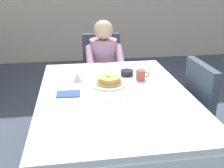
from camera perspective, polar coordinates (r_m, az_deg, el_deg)
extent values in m
cube|color=silver|center=(1.93, 0.53, -2.45)|extent=(1.10, 1.50, 0.04)
cube|color=silver|center=(2.66, -2.04, 2.07)|extent=(1.10, 0.01, 0.18)
cube|color=silver|center=(1.98, -15.71, -6.26)|extent=(0.01, 1.50, 0.18)
cube|color=silver|center=(2.13, 15.52, -4.13)|extent=(0.01, 1.50, 0.18)
cylinder|color=brown|center=(2.68, -11.81, -4.34)|extent=(0.07, 0.07, 0.70)
cylinder|color=brown|center=(2.77, 7.94, -3.10)|extent=(0.07, 0.07, 0.70)
cube|color=#384251|center=(3.03, -1.86, 0.83)|extent=(0.44, 0.44, 0.05)
cube|color=#384251|center=(3.13, -2.36, 6.67)|extent=(0.44, 0.06, 0.48)
cylinder|color=#2D2319|center=(2.98, 2.06, -4.26)|extent=(0.04, 0.04, 0.40)
cylinder|color=#2D2319|center=(2.94, -4.88, -4.72)|extent=(0.04, 0.04, 0.40)
cylinder|color=#2D2319|center=(3.30, 0.92, -1.53)|extent=(0.04, 0.04, 0.40)
cylinder|color=#2D2319|center=(3.26, -5.33, -1.90)|extent=(0.04, 0.04, 0.40)
cylinder|color=#B2849E|center=(2.92, -1.87, 5.35)|extent=(0.30, 0.30, 0.46)
sphere|color=#D8AD8C|center=(2.83, -1.91, 11.76)|extent=(0.21, 0.21, 0.21)
cylinder|color=#B2849E|center=(2.79, 1.73, 6.05)|extent=(0.08, 0.29, 0.23)
cylinder|color=#B2849E|center=(2.76, -4.86, 5.76)|extent=(0.08, 0.29, 0.23)
cylinder|color=#383D51|center=(2.93, 0.21, -4.13)|extent=(0.10, 0.10, 0.45)
cylinder|color=#383D51|center=(2.92, -2.91, -4.33)|extent=(0.10, 0.10, 0.45)
cube|color=#384251|center=(2.35, 22.15, -7.51)|extent=(0.44, 0.44, 0.05)
cube|color=#384251|center=(2.14, 18.53, -1.94)|extent=(0.06, 0.44, 0.48)
cylinder|color=#2D2319|center=(2.68, 22.95, -9.43)|extent=(0.04, 0.04, 0.40)
cylinder|color=#2D2319|center=(2.52, 15.79, -10.50)|extent=(0.04, 0.04, 0.40)
cylinder|color=#2D2319|center=(2.26, 19.51, -15.23)|extent=(0.04, 0.04, 0.40)
cylinder|color=white|center=(2.06, -0.77, 0.07)|extent=(0.28, 0.28, 0.02)
cylinder|color=tan|center=(2.05, -0.66, 0.45)|extent=(0.20, 0.20, 0.02)
cylinder|color=tan|center=(2.05, -0.64, 0.97)|extent=(0.19, 0.19, 0.02)
cylinder|color=tan|center=(2.04, -0.58, 1.36)|extent=(0.17, 0.17, 0.02)
cube|color=#F4E072|center=(2.04, -0.78, 1.81)|extent=(0.03, 0.03, 0.01)
cylinder|color=#B24C42|center=(2.16, 6.29, 1.97)|extent=(0.08, 0.08, 0.08)
torus|color=#B24C42|center=(2.17, 7.58, 2.14)|extent=(0.05, 0.01, 0.05)
cylinder|color=black|center=(2.26, 3.28, 2.47)|extent=(0.11, 0.11, 0.04)
cone|color=silver|center=(2.13, -7.56, 1.48)|extent=(0.08, 0.08, 0.07)
cube|color=silver|center=(2.03, -6.01, -0.58)|extent=(0.03, 0.18, 0.00)
cube|color=silver|center=(2.08, 4.51, 0.02)|extent=(0.02, 0.20, 0.00)
cube|color=silver|center=(1.76, -0.18, -4.15)|extent=(0.15, 0.02, 0.00)
cube|color=#334C7F|center=(1.92, -9.53, -2.16)|extent=(0.18, 0.13, 0.01)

